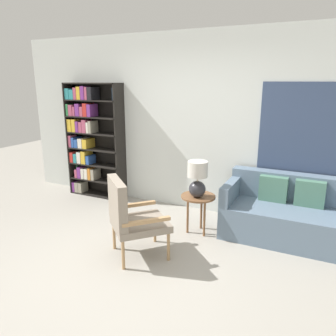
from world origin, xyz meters
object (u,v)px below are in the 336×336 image
bookshelf (89,137)px  table_lamp (197,178)px  armchair (129,214)px  couch (288,214)px  side_table (198,200)px

bookshelf → table_lamp: 2.39m
bookshelf → armchair: bookshelf is taller
table_lamp → bookshelf: bearing=163.1°
armchair → table_lamp: bearing=61.1°
couch → side_table: bearing=-160.5°
side_table → table_lamp: 0.33m
armchair → side_table: (0.48, 0.93, -0.07)m
couch → table_lamp: 1.27m
bookshelf → side_table: (2.27, -0.64, -0.59)m
couch → table_lamp: (-1.10, -0.44, 0.47)m
armchair → couch: 2.07m
couch → side_table: couch is taller
bookshelf → armchair: 2.43m
armchair → table_lamp: table_lamp is taller
couch → table_lamp: table_lamp is taller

